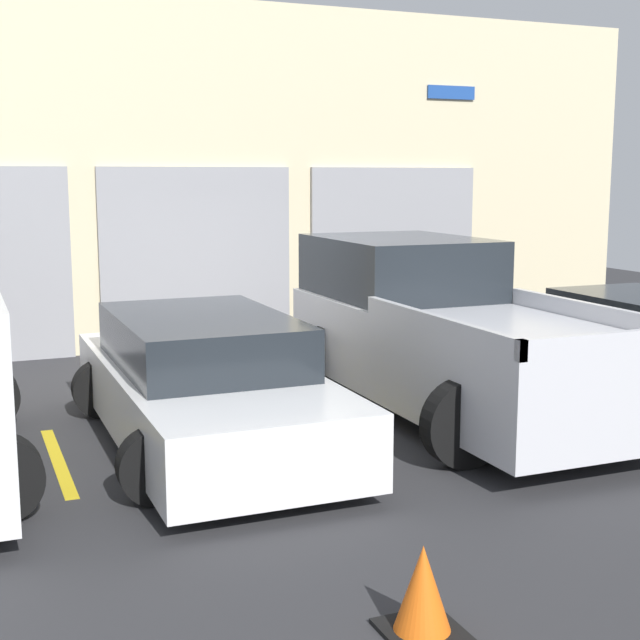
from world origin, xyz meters
name	(u,v)px	position (x,y,z in m)	size (l,w,h in m)	color
ground_plane	(274,387)	(0.00, 0.00, 0.00)	(28.00, 28.00, 0.00)	#2D2D30
shophouse_building	(203,180)	(-0.01, 3.29, 2.61)	(15.48, 0.68, 5.31)	beige
pickup_truck	(443,333)	(1.44, -1.74, 0.89)	(2.56, 5.15, 1.91)	silver
sedan_white	(204,384)	(-1.44, -2.02, 0.61)	(2.25, 4.65, 1.30)	white
parking_stripe_left	(58,461)	(-2.89, -2.05, 0.00)	(0.12, 2.20, 0.01)	gold
parking_stripe_centre	(338,428)	(0.00, -2.05, 0.00)	(0.12, 2.20, 0.01)	gold
parking_stripe_right	(560,402)	(2.89, -2.05, 0.00)	(0.12, 2.20, 0.01)	gold
traffic_cone	(423,594)	(-1.26, -6.19, 0.25)	(0.47, 0.47, 0.55)	black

